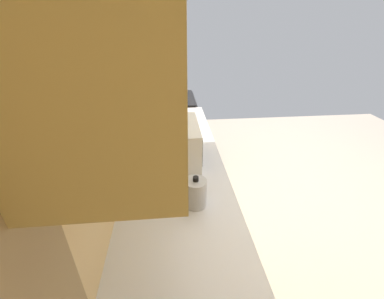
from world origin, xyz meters
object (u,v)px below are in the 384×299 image
microwave (171,143)px  kettle (196,193)px  oven_range (171,132)px  bowl (183,125)px

microwave → kettle: microwave is taller
oven_range → microwave: 1.53m
bowl → kettle: (-1.02, -0.00, 0.05)m
microwave → bowl: microwave is taller
oven_range → microwave: bearing=179.8°
oven_range → kettle: bearing=-176.7°
bowl → kettle: size_ratio=0.78×
oven_range → kettle: kettle is taller
microwave → bowl: size_ratio=3.11×
oven_range → bowl: bearing=-172.8°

